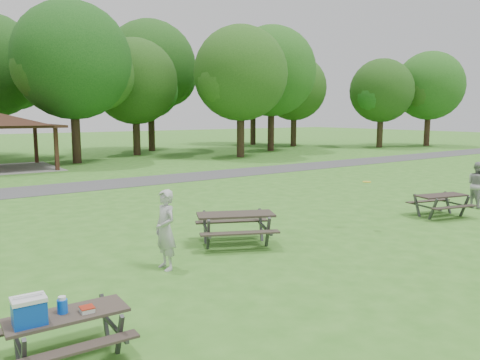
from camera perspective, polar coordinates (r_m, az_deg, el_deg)
name	(u,v)px	position (r m, az deg, el deg)	size (l,w,h in m)	color
ground	(301,254)	(11.84, 7.49, -8.88)	(160.00, 160.00, 0.00)	#357421
asphalt_path	(104,184)	(23.80, -16.23, -0.52)	(120.00, 3.20, 0.02)	#424244
tree_row_e	(74,64)	(34.85, -19.60, 13.14)	(8.40, 8.00, 11.02)	black
tree_row_f	(136,84)	(40.10, -12.58, 11.33)	(7.35, 7.00, 9.55)	black
tree_row_g	(241,76)	(37.44, 0.17, 12.52)	(7.77, 7.40, 10.25)	black
tree_row_h	(272,74)	(43.93, 3.94, 12.76)	(8.61, 8.20, 11.37)	black
tree_row_i	(295,90)	(50.41, 6.68, 10.85)	(7.14, 6.80, 9.52)	black
tree_row_j	(382,93)	(50.39, 16.90, 10.16)	(6.72, 6.40, 8.96)	black
tree_deep_c	(151,69)	(44.64, -10.81, 13.10)	(8.82, 8.40, 11.90)	black
tree_deep_d	(254,81)	(52.66, 1.69, 11.99)	(8.40, 8.00, 11.27)	black
tree_flank_right	(430,88)	(54.48, 22.11, 10.36)	(7.56, 7.20, 9.97)	#311E16
picnic_table_near	(56,319)	(7.15, -21.56, -15.51)	(1.67, 1.37, 1.13)	#322A24
picnic_table_middle	(236,221)	(12.34, -0.54, -5.02)	(2.50, 2.32, 0.87)	#2D2721
picnic_table_far	(441,200)	(17.12, 23.29, -2.25)	(2.05, 1.80, 0.77)	#2A211E
frisbee_in_flight	(367,182)	(14.31, 15.21, -0.21)	(0.31, 0.31, 0.02)	yellow
frisbee_thrower	(165,230)	(10.51, -9.07, -6.01)	(0.65, 0.43, 1.79)	#AEAEB0
frisbee_catcher	(478,185)	(19.30, 26.99, -0.52)	(0.82, 0.64, 1.70)	#9C9C9E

